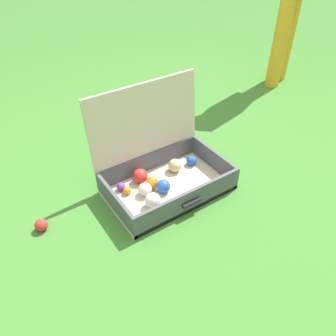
% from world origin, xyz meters
% --- Properties ---
extents(ground_plane, '(16.00, 16.00, 0.00)m').
position_xyz_m(ground_plane, '(0.00, 0.00, 0.00)').
color(ground_plane, '#3D7A2D').
extents(open_suitcase, '(0.67, 0.49, 0.56)m').
position_xyz_m(open_suitcase, '(0.00, 0.14, 0.12)').
color(open_suitcase, beige).
rests_on(open_suitcase, ground).
extents(stray_ball_on_grass, '(0.06, 0.06, 0.06)m').
position_xyz_m(stray_ball_on_grass, '(-0.67, 0.19, 0.03)').
color(stray_ball_on_grass, red).
rests_on(stray_ball_on_grass, ground).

